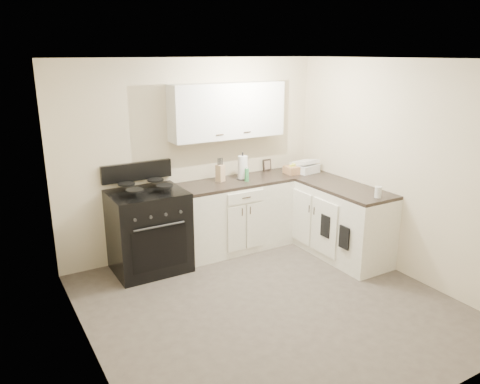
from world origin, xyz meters
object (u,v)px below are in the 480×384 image
knife_block (220,173)px  paper_towel (243,167)px  wicker_basket (296,169)px  countertop_grill (305,168)px  stove (148,233)px

knife_block → paper_towel: 0.32m
wicker_basket → countertop_grill: countertop_grill is taller
paper_towel → countertop_grill: (0.94, -0.13, -0.10)m
countertop_grill → knife_block: bearing=163.5°
paper_towel → countertop_grill: 0.96m
paper_towel → countertop_grill: bearing=-8.0°
knife_block → paper_towel: paper_towel is taller
stove → wicker_basket: 2.23m
wicker_basket → countertop_grill: (0.15, -0.02, 0.00)m
knife_block → paper_towel: (0.31, -0.04, 0.04)m
stove → countertop_grill: bearing=-1.6°
wicker_basket → stove: bearing=178.9°
knife_block → countertop_grill: size_ratio=0.71×
stove → wicker_basket: size_ratio=3.42×
stove → wicker_basket: bearing=-1.1°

